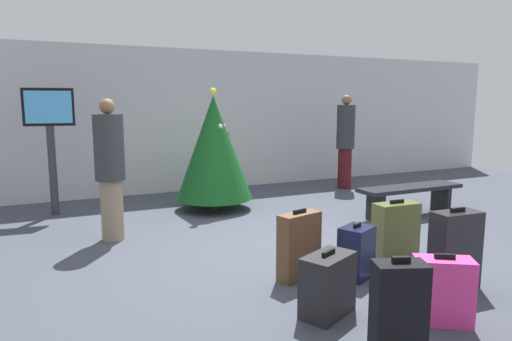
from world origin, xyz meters
TOP-DOWN VIEW (x-y plane):
  - ground_plane at (0.00, 0.00)m, footprint 16.00×16.00m
  - back_wall at (0.00, 4.14)m, footprint 16.00×0.20m
  - holiday_tree at (-0.16, 2.30)m, footprint 1.26×1.26m
  - flight_info_kiosk at (-2.59, 3.02)m, footprint 0.74×0.17m
  - waiting_bench at (2.45, 0.57)m, footprint 1.78×0.44m
  - traveller_0 at (2.91, 2.93)m, footprint 0.47×0.47m
  - traveller_1 at (-1.93, 1.26)m, footprint 0.41×0.41m
  - suitcase_0 at (0.14, -1.12)m, footprint 0.42×0.39m
  - suitcase_1 at (-0.59, -1.68)m, footprint 0.56×0.46m
  - suitcase_2 at (0.82, -1.73)m, footprint 0.47×0.26m
  - suitcase_3 at (-0.72, -2.65)m, footprint 0.37×0.30m
  - suitcase_4 at (-0.40, -0.89)m, footprint 0.50×0.30m
  - suitcase_5 at (0.17, -2.19)m, footprint 0.51×0.44m
  - suitcase_6 at (0.85, -0.89)m, footprint 0.51×0.25m

SIDE VIEW (x-z plane):
  - ground_plane at x=0.00m, z-range 0.00..0.00m
  - suitcase_1 at x=-0.59m, z-range -0.02..0.54m
  - suitcase_0 at x=0.14m, z-range -0.02..0.55m
  - suitcase_5 at x=0.17m, z-range -0.02..0.56m
  - suitcase_6 at x=0.85m, z-range -0.02..0.68m
  - suitcase_4 at x=-0.40m, z-range -0.02..0.70m
  - waiting_bench at x=2.45m, z-range 0.13..0.61m
  - suitcase_2 at x=0.82m, z-range -0.02..0.77m
  - suitcase_3 at x=-0.72m, z-range -0.02..0.82m
  - traveller_1 at x=-1.93m, z-range 0.05..1.86m
  - traveller_0 at x=2.91m, z-range 0.05..1.97m
  - holiday_tree at x=-0.16m, z-range 0.03..2.03m
  - flight_info_kiosk at x=-2.59m, z-range 0.36..2.35m
  - back_wall at x=0.00m, z-range 0.00..2.80m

